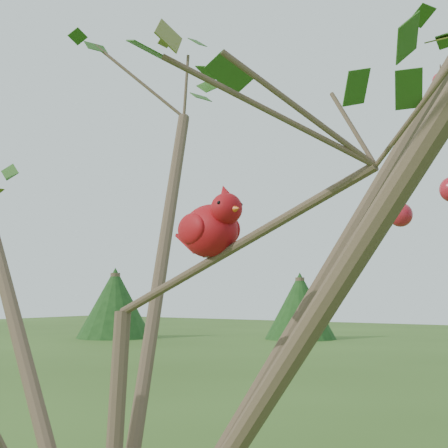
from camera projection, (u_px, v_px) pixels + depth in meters
name	position (u px, v px, depth m)	size (l,w,h in m)	color
crabapple_tree	(109.00, 227.00, 1.35)	(2.35, 2.05, 2.95)	#403022
cardinal	(212.00, 228.00, 1.33)	(0.21, 0.14, 0.15)	#AF0F12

